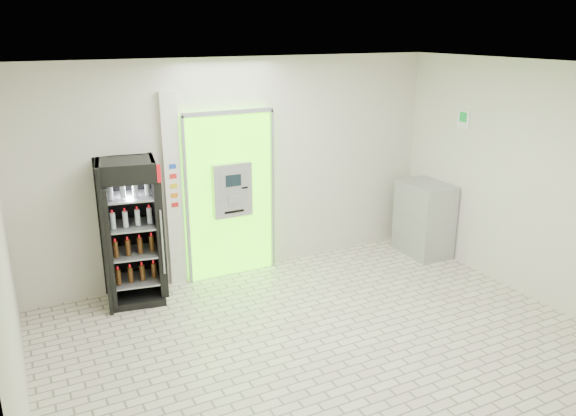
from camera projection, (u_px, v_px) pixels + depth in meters
ground at (331, 350)px, 6.13m from camera, size 6.00×6.00×0.00m
room_shell at (335, 188)px, 5.57m from camera, size 6.00×6.00×6.00m
atm_assembly at (230, 194)px, 7.74m from camera, size 1.30×0.24×2.33m
pillar at (173, 191)px, 7.39m from camera, size 0.22×0.11×2.60m
beverage_cooler at (131, 235)px, 7.03m from camera, size 0.79×0.74×1.85m
steel_cabinet at (424, 219)px, 8.61m from camera, size 0.61×0.87×1.13m
exit_sign at (464, 119)px, 7.96m from camera, size 0.02×0.22×0.26m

